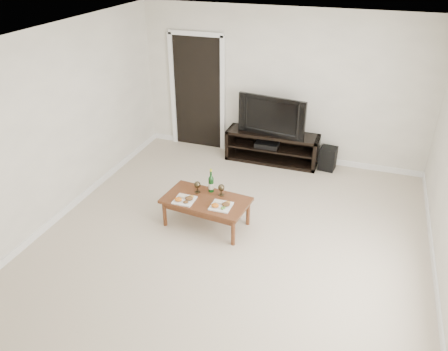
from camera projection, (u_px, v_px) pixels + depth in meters
floor at (231, 243)px, 5.76m from camera, size 5.50×5.50×0.00m
back_wall at (282, 87)px, 7.43m from camera, size 5.00×0.04×2.60m
ceiling at (232, 39)px, 4.50m from camera, size 5.00×5.50×0.04m
doorway at (198, 93)px, 7.97m from camera, size 0.90×0.02×2.05m
media_console at (272, 147)px, 7.71m from camera, size 1.61×0.45×0.55m
television at (274, 114)px, 7.41m from camera, size 1.20×0.33×0.68m
av_receiver at (267, 144)px, 7.70m from camera, size 0.40×0.31×0.08m
subwoofer at (328, 158)px, 7.49m from camera, size 0.29×0.29×0.40m
coffee_table at (206, 212)px, 6.02m from camera, size 1.21×0.75×0.42m
plate_left at (184, 199)px, 5.87m from camera, size 0.27×0.27×0.07m
plate_right at (221, 205)px, 5.74m from camera, size 0.27×0.27×0.07m
wine_bottle at (211, 180)px, 6.02m from camera, size 0.07×0.07×0.35m
goblet_left at (197, 187)px, 6.04m from camera, size 0.09×0.09×0.17m
goblet_right at (221, 190)px, 5.97m from camera, size 0.09×0.09×0.17m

